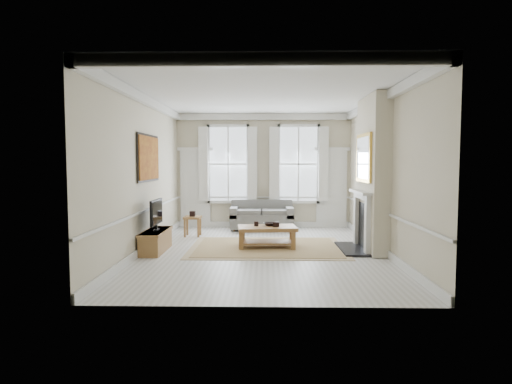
{
  "coord_description": "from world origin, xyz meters",
  "views": [
    {
      "loc": [
        0.05,
        -9.26,
        1.96
      ],
      "look_at": [
        -0.16,
        0.86,
        1.25
      ],
      "focal_mm": 30.0,
      "sensor_mm": 36.0,
      "label": 1
    }
  ],
  "objects_px": {
    "side_table": "(193,220)",
    "coffee_table": "(267,230)",
    "sofa": "(262,217)",
    "tv_stand": "(156,241)"
  },
  "relations": [
    {
      "from": "side_table",
      "to": "coffee_table",
      "type": "height_order",
      "value": "side_table"
    },
    {
      "from": "coffee_table",
      "to": "tv_stand",
      "type": "bearing_deg",
      "value": -174.61
    },
    {
      "from": "side_table",
      "to": "sofa",
      "type": "bearing_deg",
      "value": 33.29
    },
    {
      "from": "sofa",
      "to": "side_table",
      "type": "distance_m",
      "value": 2.18
    },
    {
      "from": "tv_stand",
      "to": "coffee_table",
      "type": "bearing_deg",
      "value": 10.93
    },
    {
      "from": "sofa",
      "to": "side_table",
      "type": "bearing_deg",
      "value": -146.71
    },
    {
      "from": "sofa",
      "to": "coffee_table",
      "type": "xyz_separation_m",
      "value": [
        0.14,
        -2.69,
        0.06
      ]
    },
    {
      "from": "coffee_table",
      "to": "tv_stand",
      "type": "relative_size",
      "value": 1.06
    },
    {
      "from": "sofa",
      "to": "coffee_table",
      "type": "bearing_deg",
      "value": -86.95
    },
    {
      "from": "coffee_table",
      "to": "tv_stand",
      "type": "distance_m",
      "value": 2.49
    }
  ]
}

